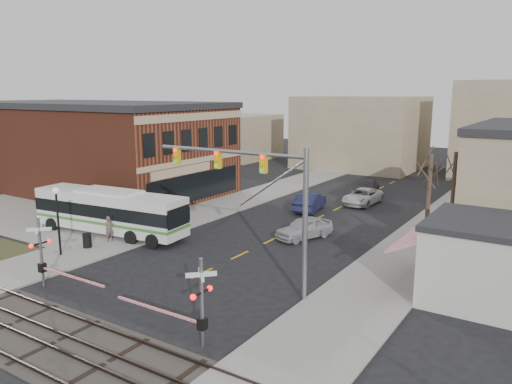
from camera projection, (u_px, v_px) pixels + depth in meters
ground at (180, 284)px, 28.27m from camera, size 160.00×160.00×0.00m
sidewalk_west at (241, 200)px, 49.77m from camera, size 5.00×60.00×0.12m
sidewalk_east at (438, 228)px, 39.66m from camera, size 5.00×60.00×0.12m
plaza_west at (29, 214)px, 44.08m from camera, size 20.00×10.00×0.11m
ballast_strip at (57, 342)px, 21.68m from camera, size 160.00×5.00×0.06m
rail_tracks at (56, 340)px, 21.66m from camera, size 160.00×3.91×0.14m
brick_building at (90, 146)px, 54.84m from camera, size 30.40×15.40×9.60m
awning_shop at (511, 265)px, 25.10m from camera, size 9.74×6.20×4.30m
tree_east_a at (428, 207)px, 31.86m from camera, size 0.28×0.28×6.75m
tree_east_b at (453, 194)px, 36.68m from camera, size 0.28×0.28×6.30m
tree_east_c at (476, 174)px, 43.07m from camera, size 0.28×0.28×7.20m
transit_bus at (110, 211)px, 37.67m from camera, size 12.95×4.08×3.28m
traffic_signal_mast at (260, 187)px, 26.45m from camera, size 9.71×0.30×8.00m
rr_crossing_west at (46, 254)px, 27.34m from camera, size 5.60×1.36×4.00m
rr_crossing_east at (194, 302)px, 21.09m from camera, size 5.60×1.36×4.00m
street_lamp at (57, 207)px, 32.34m from camera, size 0.44×0.44×4.54m
trash_bin at (87, 240)px, 34.42m from camera, size 0.60×0.60×0.98m
car_a at (304, 228)px, 36.93m from camera, size 3.41×5.00×1.58m
car_b at (310, 202)px, 45.40m from camera, size 2.65×5.32×1.67m
car_c at (363, 197)px, 48.07m from camera, size 2.68×5.48×1.50m
car_d at (367, 187)px, 53.16m from camera, size 2.72×5.13×1.41m
pedestrian_near at (109, 229)px, 35.72m from camera, size 0.57×0.75×1.85m
pedestrian_far at (131, 214)px, 40.15m from camera, size 1.02×1.11×1.83m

